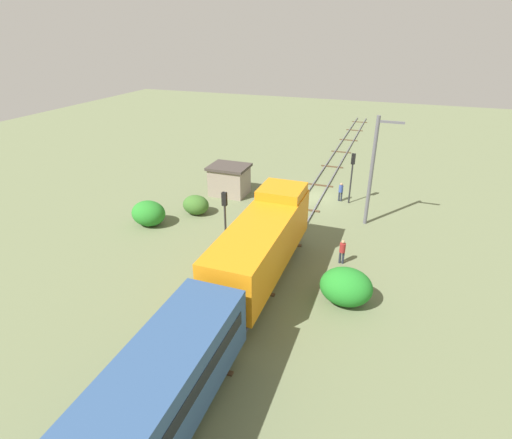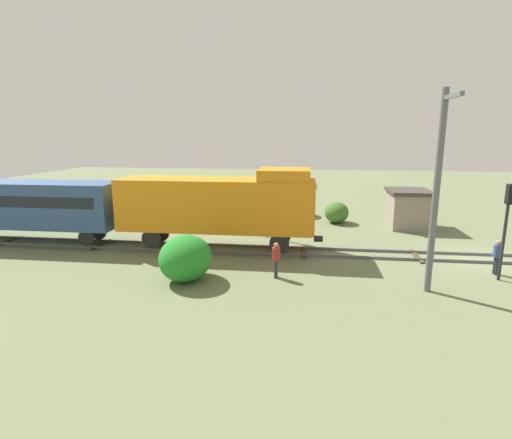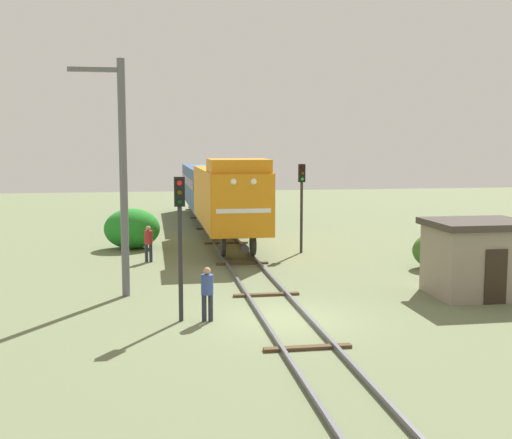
{
  "view_description": "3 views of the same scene",
  "coord_description": "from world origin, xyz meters",
  "px_view_note": "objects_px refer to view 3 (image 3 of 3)",
  "views": [
    {
      "loc": [
        -6.64,
        33.45,
        13.95
      ],
      "look_at": [
        1.37,
        11.57,
        2.72
      ],
      "focal_mm": 28.0,
      "sensor_mm": 36.0,
      "label": 1
    },
    {
      "loc": [
        -22.01,
        9.17,
        6.61
      ],
      "look_at": [
        -1.26,
        11.87,
        2.14
      ],
      "focal_mm": 28.0,
      "sensor_mm": 36.0,
      "label": 2
    },
    {
      "loc": [
        -4.07,
        -19.23,
        5.45
      ],
      "look_at": [
        0.92,
        10.94,
        1.85
      ],
      "focal_mm": 45.0,
      "sensor_mm": 36.0,
      "label": 3
    }
  ],
  "objects_px": {
    "catenary_mast": "(122,173)",
    "relay_hut": "(477,258)",
    "passenger_car_leading": "(207,185)",
    "traffic_signal_near": "(180,222)",
    "locomotive": "(229,195)",
    "worker_near_track": "(207,290)",
    "worker_by_signal": "(148,241)",
    "traffic_signal_mid": "(302,192)"
  },
  "relations": [
    {
      "from": "traffic_signal_near",
      "to": "catenary_mast",
      "type": "distance_m",
      "value": 4.34
    },
    {
      "from": "traffic_signal_near",
      "to": "worker_by_signal",
      "type": "xyz_separation_m",
      "value": [
        -1.0,
        10.28,
        -2.1
      ]
    },
    {
      "from": "relay_hut",
      "to": "worker_by_signal",
      "type": "bearing_deg",
      "value": 143.61
    },
    {
      "from": "locomotive",
      "to": "passenger_car_leading",
      "type": "distance_m",
      "value": 13.34
    },
    {
      "from": "worker_near_track",
      "to": "relay_hut",
      "type": "bearing_deg",
      "value": 126.55
    },
    {
      "from": "traffic_signal_mid",
      "to": "worker_by_signal",
      "type": "distance_m",
      "value": 8.01
    },
    {
      "from": "relay_hut",
      "to": "locomotive",
      "type": "bearing_deg",
      "value": 121.61
    },
    {
      "from": "passenger_car_leading",
      "to": "traffic_signal_mid",
      "type": "height_order",
      "value": "traffic_signal_mid"
    },
    {
      "from": "locomotive",
      "to": "relay_hut",
      "type": "distance_m",
      "value": 14.38
    },
    {
      "from": "worker_near_track",
      "to": "relay_hut",
      "type": "xyz_separation_m",
      "value": [
        9.9,
        1.83,
        0.4
      ]
    },
    {
      "from": "worker_near_track",
      "to": "relay_hut",
      "type": "height_order",
      "value": "relay_hut"
    },
    {
      "from": "traffic_signal_mid",
      "to": "catenary_mast",
      "type": "distance_m",
      "value": 11.72
    },
    {
      "from": "locomotive",
      "to": "worker_near_track",
      "type": "relative_size",
      "value": 6.82
    },
    {
      "from": "worker_near_track",
      "to": "relay_hut",
      "type": "relative_size",
      "value": 0.49
    },
    {
      "from": "passenger_car_leading",
      "to": "catenary_mast",
      "type": "relative_size",
      "value": 1.66
    },
    {
      "from": "traffic_signal_near",
      "to": "catenary_mast",
      "type": "bearing_deg",
      "value": 116.83
    },
    {
      "from": "relay_hut",
      "to": "worker_near_track",
      "type": "bearing_deg",
      "value": -169.53
    },
    {
      "from": "worker_by_signal",
      "to": "relay_hut",
      "type": "relative_size",
      "value": 0.49
    },
    {
      "from": "worker_near_track",
      "to": "worker_by_signal",
      "type": "height_order",
      "value": "same"
    },
    {
      "from": "passenger_car_leading",
      "to": "relay_hut",
      "type": "relative_size",
      "value": 4.0
    },
    {
      "from": "traffic_signal_mid",
      "to": "worker_by_signal",
      "type": "xyz_separation_m",
      "value": [
        -7.6,
        -1.39,
        -2.1
      ]
    },
    {
      "from": "worker_near_track",
      "to": "traffic_signal_mid",
      "type": "bearing_deg",
      "value": 179.97
    },
    {
      "from": "passenger_car_leading",
      "to": "worker_near_track",
      "type": "xyz_separation_m",
      "value": [
        -2.4,
        -27.35,
        -1.53
      ]
    },
    {
      "from": "passenger_car_leading",
      "to": "traffic_signal_near",
      "type": "relative_size",
      "value": 3.13
    },
    {
      "from": "locomotive",
      "to": "passenger_car_leading",
      "type": "bearing_deg",
      "value": 90.0
    },
    {
      "from": "locomotive",
      "to": "traffic_signal_mid",
      "type": "height_order",
      "value": "locomotive"
    },
    {
      "from": "worker_by_signal",
      "to": "catenary_mast",
      "type": "xyz_separation_m",
      "value": [
        -0.86,
        -6.6,
        3.46
      ]
    },
    {
      "from": "locomotive",
      "to": "passenger_car_leading",
      "type": "relative_size",
      "value": 0.83
    },
    {
      "from": "passenger_car_leading",
      "to": "worker_near_track",
      "type": "height_order",
      "value": "passenger_car_leading"
    },
    {
      "from": "locomotive",
      "to": "traffic_signal_near",
      "type": "xyz_separation_m",
      "value": [
        -3.2,
        -13.84,
        0.32
      ]
    },
    {
      "from": "passenger_car_leading",
      "to": "relay_hut",
      "type": "xyz_separation_m",
      "value": [
        7.5,
        -25.52,
        -1.13
      ]
    },
    {
      "from": "locomotive",
      "to": "traffic_signal_mid",
      "type": "bearing_deg",
      "value": -32.64
    },
    {
      "from": "worker_near_track",
      "to": "traffic_signal_near",
      "type": "bearing_deg",
      "value": -76.18
    },
    {
      "from": "locomotive",
      "to": "catenary_mast",
      "type": "distance_m",
      "value": 11.48
    },
    {
      "from": "traffic_signal_near",
      "to": "worker_near_track",
      "type": "xyz_separation_m",
      "value": [
        0.8,
        -0.17,
        -2.1
      ]
    },
    {
      "from": "traffic_signal_near",
      "to": "traffic_signal_mid",
      "type": "relative_size",
      "value": 1.0
    },
    {
      "from": "traffic_signal_mid",
      "to": "relay_hut",
      "type": "height_order",
      "value": "traffic_signal_mid"
    },
    {
      "from": "catenary_mast",
      "to": "relay_hut",
      "type": "relative_size",
      "value": 2.4
    },
    {
      "from": "traffic_signal_mid",
      "to": "worker_near_track",
      "type": "height_order",
      "value": "traffic_signal_mid"
    },
    {
      "from": "passenger_car_leading",
      "to": "traffic_signal_near",
      "type": "xyz_separation_m",
      "value": [
        -3.2,
        -27.18,
        0.57
      ]
    },
    {
      "from": "passenger_car_leading",
      "to": "traffic_signal_near",
      "type": "height_order",
      "value": "traffic_signal_near"
    },
    {
      "from": "passenger_car_leading",
      "to": "catenary_mast",
      "type": "distance_m",
      "value": 24.12
    }
  ]
}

